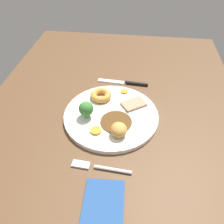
# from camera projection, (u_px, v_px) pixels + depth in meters

# --- Properties ---
(dining_table) EXTENTS (1.20, 0.84, 0.04)m
(dining_table) POSITION_uv_depth(u_px,v_px,m) (111.00, 121.00, 0.72)
(dining_table) COLOR brown
(dining_table) RESTS_ON ground
(dinner_plate) EXTENTS (0.29, 0.29, 0.01)m
(dinner_plate) POSITION_uv_depth(u_px,v_px,m) (112.00, 116.00, 0.70)
(dinner_plate) COLOR white
(dinner_plate) RESTS_ON dining_table
(gravy_pool) EXTENTS (0.09, 0.09, 0.00)m
(gravy_pool) POSITION_uv_depth(u_px,v_px,m) (116.00, 122.00, 0.67)
(gravy_pool) COLOR #563819
(gravy_pool) RESTS_ON dinner_plate
(meat_slice_main) EXTENTS (0.08, 0.09, 0.01)m
(meat_slice_main) POSITION_uv_depth(u_px,v_px,m) (134.00, 104.00, 0.72)
(meat_slice_main) COLOR tan
(meat_slice_main) RESTS_ON dinner_plate
(yorkshire_pudding) EXTENTS (0.07, 0.07, 0.02)m
(yorkshire_pudding) POSITION_uv_depth(u_px,v_px,m) (101.00, 95.00, 0.75)
(yorkshire_pudding) COLOR #C68938
(yorkshire_pudding) RESTS_ON dinner_plate
(roast_potato_left) EXTENTS (0.06, 0.06, 0.04)m
(roast_potato_left) POSITION_uv_depth(u_px,v_px,m) (119.00, 130.00, 0.62)
(roast_potato_left) COLOR #BC8C42
(roast_potato_left) RESTS_ON dinner_plate
(carrot_coin_front) EXTENTS (0.03, 0.03, 0.01)m
(carrot_coin_front) POSITION_uv_depth(u_px,v_px,m) (96.00, 131.00, 0.64)
(carrot_coin_front) COLOR orange
(carrot_coin_front) RESTS_ON dinner_plate
(carrot_coin_back) EXTENTS (0.03, 0.03, 0.01)m
(carrot_coin_back) POSITION_uv_depth(u_px,v_px,m) (124.00, 91.00, 0.78)
(carrot_coin_back) COLOR orange
(carrot_coin_back) RESTS_ON dinner_plate
(broccoli_floret) EXTENTS (0.04, 0.04, 0.05)m
(broccoli_floret) POSITION_uv_depth(u_px,v_px,m) (86.00, 109.00, 0.67)
(broccoli_floret) COLOR #8CB766
(broccoli_floret) RESTS_ON dinner_plate
(fork) EXTENTS (0.03, 0.15, 0.01)m
(fork) POSITION_uv_depth(u_px,v_px,m) (100.00, 167.00, 0.57)
(fork) COLOR silver
(fork) RESTS_ON dining_table
(knife) EXTENTS (0.03, 0.19, 0.01)m
(knife) POSITION_uv_depth(u_px,v_px,m) (127.00, 83.00, 0.83)
(knife) COLOR black
(knife) RESTS_ON dining_table
(folded_napkin) EXTENTS (0.11, 0.09, 0.01)m
(folded_napkin) POSITION_uv_depth(u_px,v_px,m) (104.00, 203.00, 0.50)
(folded_napkin) COLOR navy
(folded_napkin) RESTS_ON dining_table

